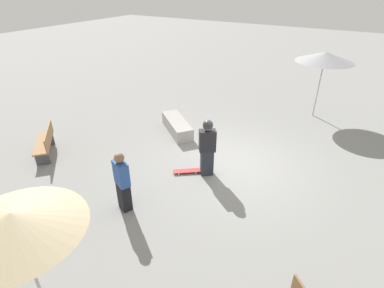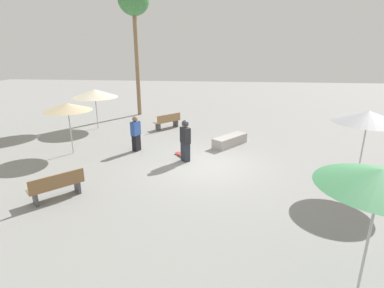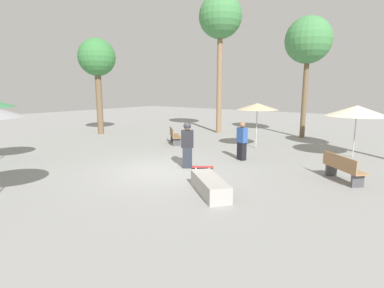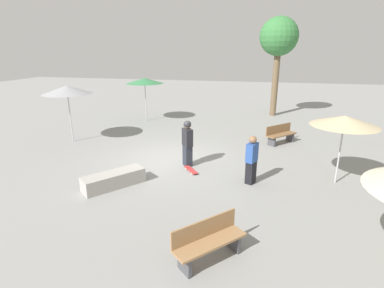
{
  "view_description": "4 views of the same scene",
  "coord_description": "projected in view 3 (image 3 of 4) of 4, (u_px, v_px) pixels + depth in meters",
  "views": [
    {
      "loc": [
        -7.22,
        -2.91,
        5.03
      ],
      "look_at": [
        -1.07,
        0.75,
        1.01
      ],
      "focal_mm": 28.0,
      "sensor_mm": 36.0,
      "label": 1
    },
    {
      "loc": [
        0.64,
        -10.97,
        4.45
      ],
      "look_at": [
        -0.53,
        0.3,
        0.76
      ],
      "focal_mm": 28.0,
      "sensor_mm": 36.0,
      "label": 2
    },
    {
      "loc": [
        7.72,
        7.07,
        2.89
      ],
      "look_at": [
        -0.65,
        0.74,
        0.96
      ],
      "focal_mm": 28.0,
      "sensor_mm": 36.0,
      "label": 3
    },
    {
      "loc": [
        -3.27,
        10.47,
        4.15
      ],
      "look_at": [
        -0.9,
        0.05,
        0.73
      ],
      "focal_mm": 28.0,
      "sensor_mm": 36.0,
      "label": 4
    }
  ],
  "objects": [
    {
      "name": "skater_main",
      "position": [
        187.0,
        143.0,
        11.0
      ],
      "size": [
        0.48,
        0.51,
        1.71
      ],
      "rotation": [
        0.0,
        0.0,
        2.23
      ],
      "color": "#282D38",
      "rests_on": "ground_plane"
    },
    {
      "name": "palm_tree_center_right",
      "position": [
        308.0,
        41.0,
        17.13
      ],
      "size": [
        2.64,
        2.64,
        6.97
      ],
      "color": "brown",
      "rests_on": "ground_plane"
    },
    {
      "name": "palm_tree_left",
      "position": [
        97.0,
        59.0,
        18.73
      ],
      "size": [
        2.32,
        2.32,
        6.01
      ],
      "color": "brown",
      "rests_on": "ground_plane"
    },
    {
      "name": "shade_umbrella_cream",
      "position": [
        357.0,
        111.0,
        12.49
      ],
      "size": [
        2.51,
        2.51,
        2.22
      ],
      "color": "#B7B7BC",
      "rests_on": "ground_plane"
    },
    {
      "name": "bystander_watching",
      "position": [
        242.0,
        141.0,
        12.25
      ],
      "size": [
        0.39,
        0.49,
        1.58
      ],
      "rotation": [
        0.0,
        0.0,
        1.16
      ],
      "color": "black",
      "rests_on": "ground_plane"
    },
    {
      "name": "ground_plane",
      "position": [
        165.0,
        171.0,
        10.77
      ],
      "size": [
        60.0,
        60.0,
        0.0
      ],
      "primitive_type": "plane",
      "color": "gray"
    },
    {
      "name": "bench_far",
      "position": [
        342.0,
        168.0,
        9.45
      ],
      "size": [
        1.41,
        1.47,
        0.85
      ],
      "rotation": [
        0.0,
        0.0,
        0.82
      ],
      "color": "#47474C",
      "rests_on": "ground_plane"
    },
    {
      "name": "palm_tree_center_left",
      "position": [
        220.0,
        19.0,
        18.8
      ],
      "size": [
        2.73,
        2.73,
        8.75
      ],
      "color": "#896B4C",
      "rests_on": "ground_plane"
    },
    {
      "name": "bench_near",
      "position": [
        174.0,
        136.0,
        15.97
      ],
      "size": [
        1.42,
        1.46,
        0.85
      ],
      "rotation": [
        0.0,
        0.0,
        0.81
      ],
      "color": "#47474C",
      "rests_on": "ground_plane"
    },
    {
      "name": "skateboard",
      "position": [
        203.0,
        167.0,
        11.05
      ],
      "size": [
        0.65,
        0.76,
        0.07
      ],
      "rotation": [
        0.0,
        0.0,
        2.22
      ],
      "color": "red",
      "rests_on": "ground_plane"
    },
    {
      "name": "shade_umbrella_tan",
      "position": [
        257.0,
        107.0,
        14.5
      ],
      "size": [
        2.0,
        2.0,
        2.22
      ],
      "color": "#B7B7BC",
      "rests_on": "ground_plane"
    },
    {
      "name": "concrete_ledge",
      "position": [
        210.0,
        186.0,
        8.36
      ],
      "size": [
        1.69,
        1.89,
        0.46
      ],
      "rotation": [
        0.0,
        0.0,
        0.89
      ],
      "color": "#A8A39E",
      "rests_on": "ground_plane"
    }
  ]
}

